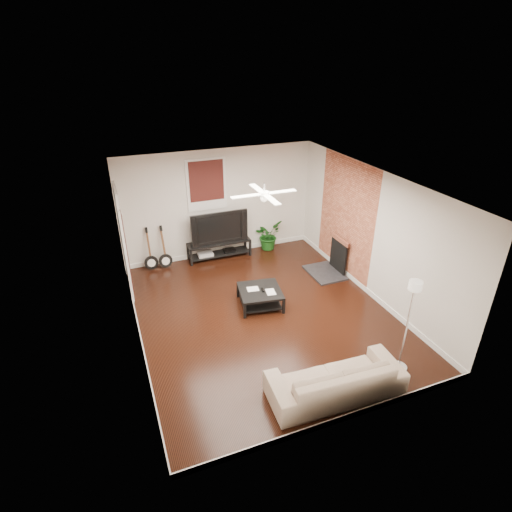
{
  "coord_description": "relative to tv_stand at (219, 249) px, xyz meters",
  "views": [
    {
      "loc": [
        -2.69,
        -6.47,
        4.93
      ],
      "look_at": [
        0.0,
        0.4,
        1.15
      ],
      "focal_mm": 28.44,
      "sensor_mm": 36.0,
      "label": 1
    }
  ],
  "objects": [
    {
      "name": "room",
      "position": [
        0.11,
        -2.78,
        1.17
      ],
      "size": [
        5.01,
        6.01,
        2.81
      ],
      "color": "black",
      "rests_on": "ground"
    },
    {
      "name": "brick_accent",
      "position": [
        2.59,
        -1.78,
        1.17
      ],
      "size": [
        0.02,
        2.2,
        2.8
      ],
      "primitive_type": "cube",
      "color": "#A65035",
      "rests_on": "floor"
    },
    {
      "name": "fireplace",
      "position": [
        2.31,
        -1.78,
        0.23
      ],
      "size": [
        0.8,
        1.1,
        0.92
      ],
      "primitive_type": "cube",
      "color": "black",
      "rests_on": "floor"
    },
    {
      "name": "window_back",
      "position": [
        -0.19,
        0.19,
        1.72
      ],
      "size": [
        1.0,
        0.06,
        1.3
      ],
      "primitive_type": "cube",
      "color": "#3D1310",
      "rests_on": "wall_back"
    },
    {
      "name": "door_left",
      "position": [
        -2.35,
        -0.88,
        1.02
      ],
      "size": [
        0.08,
        1.0,
        2.5
      ],
      "primitive_type": "cube",
      "color": "white",
      "rests_on": "wall_left"
    },
    {
      "name": "tv_stand",
      "position": [
        0.0,
        0.0,
        0.0
      ],
      "size": [
        1.65,
        0.44,
        0.46
      ],
      "primitive_type": "cube",
      "color": "black",
      "rests_on": "floor"
    },
    {
      "name": "tv",
      "position": [
        0.0,
        0.02,
        0.65
      ],
      "size": [
        1.47,
        0.19,
        0.85
      ],
      "primitive_type": "imported",
      "color": "black",
      "rests_on": "tv_stand"
    },
    {
      "name": "coffee_table",
      "position": [
        0.17,
        -2.47,
        -0.05
      ],
      "size": [
        1.01,
        1.01,
        0.37
      ],
      "primitive_type": "cube",
      "rotation": [
        0.0,
        0.0,
        -0.16
      ],
      "color": "black",
      "rests_on": "floor"
    },
    {
      "name": "sofa",
      "position": [
        0.33,
        -5.25,
        0.08
      ],
      "size": [
        2.19,
        0.96,
        0.62
      ],
      "primitive_type": "imported",
      "rotation": [
        0.0,
        0.0,
        3.08
      ],
      "color": "tan",
      "rests_on": "floor"
    },
    {
      "name": "floor_lamp",
      "position": [
        1.68,
        -5.15,
        0.64
      ],
      "size": [
        0.3,
        0.3,
        1.75
      ],
      "primitive_type": null,
      "rotation": [
        0.0,
        0.0,
        -0.06
      ],
      "color": "silver",
      "rests_on": "floor"
    },
    {
      "name": "potted_plant",
      "position": [
        1.41,
        0.04,
        0.16
      ],
      "size": [
        0.93,
        0.91,
        0.79
      ],
      "primitive_type": "imported",
      "rotation": [
        0.0,
        0.0,
        0.64
      ],
      "color": "#185117",
      "rests_on": "floor"
    },
    {
      "name": "guitar_left",
      "position": [
        -1.77,
        -0.03,
        0.32
      ],
      "size": [
        0.34,
        0.24,
        1.09
      ],
      "primitive_type": null,
      "rotation": [
        0.0,
        0.0,
        -0.0
      ],
      "color": "black",
      "rests_on": "floor"
    },
    {
      "name": "guitar_right",
      "position": [
        -1.42,
        -0.06,
        0.32
      ],
      "size": [
        0.36,
        0.27,
        1.09
      ],
      "primitive_type": null,
      "rotation": [
        0.0,
        0.0,
        0.1
      ],
      "color": "black",
      "rests_on": "floor"
    },
    {
      "name": "ceiling_fan",
      "position": [
        0.11,
        -2.78,
        2.37
      ],
      "size": [
        1.24,
        1.24,
        0.32
      ],
      "primitive_type": null,
      "color": "white",
      "rests_on": "ceiling"
    }
  ]
}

